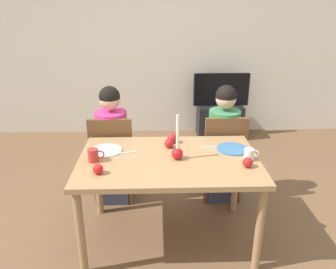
{
  "coord_description": "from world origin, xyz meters",
  "views": [
    {
      "loc": [
        -0.08,
        -2.4,
        1.9
      ],
      "look_at": [
        0.0,
        0.2,
        0.87
      ],
      "focal_mm": 36.48,
      "sensor_mm": 36.0,
      "label": 1
    }
  ],
  "objects_px": {
    "person_left_child": "(113,147)",
    "plate_right": "(233,149)",
    "apple_by_right_mug": "(248,162)",
    "mug_left": "(94,155)",
    "apple_far_edge": "(98,169)",
    "candle_centerpiece": "(177,151)",
    "apple_by_left_plate": "(172,138)",
    "chair_right": "(223,153)",
    "mug_right": "(249,154)",
    "apple_near_candle": "(169,143)",
    "chair_left": "(113,154)",
    "dining_table": "(169,168)",
    "tv": "(221,90)",
    "person_right_child": "(223,146)",
    "tv_stand": "(219,121)",
    "plate_left": "(106,150)"
  },
  "relations": [
    {
      "from": "mug_left",
      "to": "apple_near_candle",
      "type": "height_order",
      "value": "mug_left"
    },
    {
      "from": "tv",
      "to": "apple_near_candle",
      "type": "distance_m",
      "value": 2.25
    },
    {
      "from": "person_left_child",
      "to": "person_right_child",
      "type": "xyz_separation_m",
      "value": [
        1.07,
        0.0,
        0.0
      ]
    },
    {
      "from": "person_right_child",
      "to": "plate_left",
      "type": "relative_size",
      "value": 4.54
    },
    {
      "from": "chair_right",
      "to": "plate_right",
      "type": "relative_size",
      "value": 3.5
    },
    {
      "from": "chair_right",
      "to": "tv",
      "type": "distance_m",
      "value": 1.73
    },
    {
      "from": "person_left_child",
      "to": "candle_centerpiece",
      "type": "height_order",
      "value": "person_left_child"
    },
    {
      "from": "dining_table",
      "to": "apple_far_edge",
      "type": "height_order",
      "value": "apple_far_edge"
    },
    {
      "from": "tv",
      "to": "apple_near_candle",
      "type": "relative_size",
      "value": 10.38
    },
    {
      "from": "mug_left",
      "to": "apple_near_candle",
      "type": "distance_m",
      "value": 0.63
    },
    {
      "from": "person_right_child",
      "to": "tv",
      "type": "height_order",
      "value": "person_right_child"
    },
    {
      "from": "apple_by_right_mug",
      "to": "tv",
      "type": "bearing_deg",
      "value": 84.26
    },
    {
      "from": "apple_far_edge",
      "to": "plate_right",
      "type": "bearing_deg",
      "value": 20.43
    },
    {
      "from": "chair_left",
      "to": "apple_far_edge",
      "type": "height_order",
      "value": "chair_left"
    },
    {
      "from": "plate_right",
      "to": "plate_left",
      "type": "bearing_deg",
      "value": 179.92
    },
    {
      "from": "tv_stand",
      "to": "plate_left",
      "type": "height_order",
      "value": "plate_left"
    },
    {
      "from": "tv_stand",
      "to": "apple_by_right_mug",
      "type": "distance_m",
      "value": 2.54
    },
    {
      "from": "plate_left",
      "to": "mug_right",
      "type": "bearing_deg",
      "value": -9.92
    },
    {
      "from": "chair_left",
      "to": "apple_by_right_mug",
      "type": "relative_size",
      "value": 11.81
    },
    {
      "from": "apple_by_left_plate",
      "to": "person_left_child",
      "type": "bearing_deg",
      "value": 149.36
    },
    {
      "from": "person_right_child",
      "to": "tv",
      "type": "bearing_deg",
      "value": 80.73
    },
    {
      "from": "tv_stand",
      "to": "plate_right",
      "type": "xyz_separation_m",
      "value": [
        -0.29,
        -2.15,
        0.52
      ]
    },
    {
      "from": "apple_far_edge",
      "to": "chair_right",
      "type": "bearing_deg",
      "value": 38.58
    },
    {
      "from": "person_left_child",
      "to": "chair_left",
      "type": "bearing_deg",
      "value": -90.0
    },
    {
      "from": "person_left_child",
      "to": "plate_right",
      "type": "distance_m",
      "value": 1.18
    },
    {
      "from": "apple_near_candle",
      "to": "apple_far_edge",
      "type": "xyz_separation_m",
      "value": [
        -0.52,
        -0.44,
        -0.0
      ]
    },
    {
      "from": "tv_stand",
      "to": "tv",
      "type": "distance_m",
      "value": 0.47
    },
    {
      "from": "chair_right",
      "to": "mug_left",
      "type": "relative_size",
      "value": 7.06
    },
    {
      "from": "candle_centerpiece",
      "to": "apple_near_candle",
      "type": "xyz_separation_m",
      "value": [
        -0.06,
        0.22,
        -0.03
      ]
    },
    {
      "from": "chair_left",
      "to": "mug_right",
      "type": "distance_m",
      "value": 1.34
    },
    {
      "from": "chair_right",
      "to": "dining_table",
      "type": "bearing_deg",
      "value": -132.23
    },
    {
      "from": "tv_stand",
      "to": "candle_centerpiece",
      "type": "relative_size",
      "value": 1.78
    },
    {
      "from": "chair_left",
      "to": "plate_right",
      "type": "relative_size",
      "value": 3.5
    },
    {
      "from": "apple_by_left_plate",
      "to": "apple_by_right_mug",
      "type": "relative_size",
      "value": 1.14
    },
    {
      "from": "chair_left",
      "to": "chair_right",
      "type": "relative_size",
      "value": 1.0
    },
    {
      "from": "apple_near_candle",
      "to": "mug_right",
      "type": "bearing_deg",
      "value": -22.46
    },
    {
      "from": "dining_table",
      "to": "chair_left",
      "type": "xyz_separation_m",
      "value": [
        -0.52,
        0.61,
        -0.15
      ]
    },
    {
      "from": "mug_left",
      "to": "candle_centerpiece",
      "type": "bearing_deg",
      "value": 1.81
    },
    {
      "from": "plate_right",
      "to": "apple_by_right_mug",
      "type": "bearing_deg",
      "value": -81.96
    },
    {
      "from": "mug_right",
      "to": "apple_near_candle",
      "type": "distance_m",
      "value": 0.66
    },
    {
      "from": "plate_right",
      "to": "apple_by_left_plate",
      "type": "height_order",
      "value": "apple_by_left_plate"
    },
    {
      "from": "plate_right",
      "to": "apple_far_edge",
      "type": "xyz_separation_m",
      "value": [
        -1.04,
        -0.39,
        0.03
      ]
    },
    {
      "from": "chair_left",
      "to": "mug_left",
      "type": "xyz_separation_m",
      "value": [
        -0.05,
        -0.64,
        0.29
      ]
    },
    {
      "from": "chair_left",
      "to": "mug_right",
      "type": "xyz_separation_m",
      "value": [
        1.14,
        -0.65,
        0.28
      ]
    },
    {
      "from": "apple_by_right_mug",
      "to": "mug_left",
      "type": "bearing_deg",
      "value": 173.48
    },
    {
      "from": "mug_left",
      "to": "apple_near_candle",
      "type": "relative_size",
      "value": 1.68
    },
    {
      "from": "chair_right",
      "to": "mug_right",
      "type": "distance_m",
      "value": 0.72
    },
    {
      "from": "dining_table",
      "to": "person_right_child",
      "type": "height_order",
      "value": "person_right_child"
    },
    {
      "from": "plate_left",
      "to": "apple_by_right_mug",
      "type": "relative_size",
      "value": 3.39
    },
    {
      "from": "mug_right",
      "to": "apple_far_edge",
      "type": "xyz_separation_m",
      "value": [
        -1.13,
        -0.19,
        -0.01
      ]
    }
  ]
}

